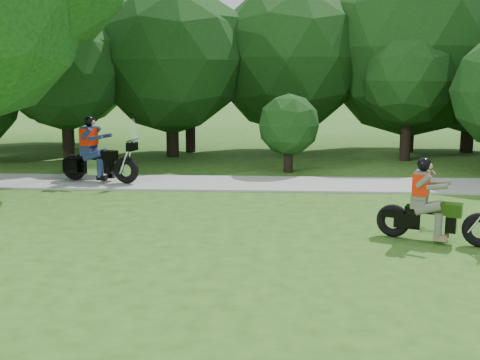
{
  "coord_description": "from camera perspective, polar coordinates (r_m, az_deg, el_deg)",
  "views": [
    {
      "loc": [
        -2.55,
        -8.83,
        3.22
      ],
      "look_at": [
        -3.28,
        3.71,
        0.92
      ],
      "focal_mm": 45.0,
      "sensor_mm": 36.0,
      "label": 1
    }
  ],
  "objects": [
    {
      "name": "chopper_motorcycle",
      "position": [
        11.95,
        17.58,
        -2.81
      ],
      "size": [
        2.17,
        1.21,
        1.61
      ],
      "rotation": [
        0.0,
        0.0,
        -0.4
      ],
      "color": "black",
      "rests_on": "ground"
    },
    {
      "name": "tree_line",
      "position": [
        24.23,
        14.35,
        10.94
      ],
      "size": [
        39.22,
        11.87,
        7.47
      ],
      "color": "black",
      "rests_on": "ground"
    },
    {
      "name": "walkway",
      "position": [
        17.32,
        11.72,
        -0.45
      ],
      "size": [
        60.0,
        2.2,
        0.06
      ],
      "primitive_type": "cube",
      "color": "#9E9E99",
      "rests_on": "ground"
    },
    {
      "name": "ground",
      "position": [
        9.74,
        18.56,
        -9.48
      ],
      "size": [
        100.0,
        100.0,
        0.0
      ],
      "primitive_type": "plane",
      "color": "#305819",
      "rests_on": "ground"
    },
    {
      "name": "touring_motorcycle",
      "position": [
        17.7,
        -13.62,
        2.05
      ],
      "size": [
        2.44,
        1.19,
        1.89
      ],
      "rotation": [
        0.0,
        0.0,
        -0.27
      ],
      "color": "black",
      "rests_on": "walkway"
    }
  ]
}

